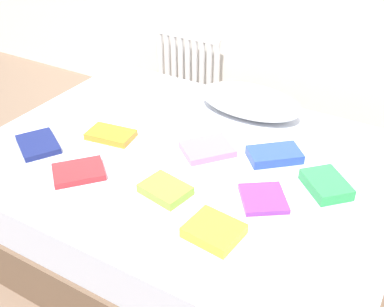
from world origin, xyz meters
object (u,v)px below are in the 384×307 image
at_px(textbook_red, 79,172).
at_px(textbook_purple, 263,198).
at_px(textbook_lime, 165,190).
at_px(bed, 187,196).
at_px(textbook_pink, 207,149).
at_px(textbook_yellow, 214,231).
at_px(textbook_green, 326,185).
at_px(textbook_navy, 38,144).
at_px(textbook_blue, 274,155).
at_px(textbook_orange, 111,135).
at_px(textbook_white, 86,110).
at_px(pillow, 250,101).
at_px(radiator, 188,68).

relative_size(textbook_red, textbook_purple, 1.16).
bearing_deg(textbook_lime, bed, 114.30).
height_order(textbook_pink, textbook_purple, textbook_pink).
bearing_deg(textbook_lime, textbook_pink, 100.83).
xyz_separation_m(textbook_yellow, textbook_green, (0.28, 0.49, 0.00)).
distance_m(textbook_yellow, textbook_navy, 1.04).
relative_size(textbook_purple, textbook_blue, 0.79).
xyz_separation_m(textbook_orange, textbook_green, (1.06, 0.13, 0.01)).
height_order(textbook_pink, textbook_lime, textbook_lime).
bearing_deg(textbook_purple, textbook_orange, -130.10).
height_order(textbook_white, textbook_blue, textbook_blue).
distance_m(pillow, textbook_navy, 1.12).
relative_size(bed, pillow, 3.48).
distance_m(textbook_orange, textbook_yellow, 0.86).
bearing_deg(pillow, radiator, 139.59).
bearing_deg(textbook_blue, textbook_orange, 155.47).
bearing_deg(radiator, textbook_orange, -76.71).
bearing_deg(pillow, textbook_green, -38.62).
distance_m(textbook_lime, textbook_white, 0.86).
xyz_separation_m(radiator, textbook_green, (1.36, -1.13, 0.17)).
xyz_separation_m(radiator, textbook_pink, (0.78, -1.13, 0.16)).
xyz_separation_m(textbook_purple, textbook_green, (0.20, 0.21, 0.01)).
bearing_deg(textbook_pink, textbook_yellow, -109.15).
bearing_deg(textbook_white, bed, -24.77).
height_order(textbook_purple, textbook_blue, textbook_blue).
xyz_separation_m(textbook_red, textbook_green, (0.99, 0.45, 0.01)).
relative_size(pillow, textbook_lime, 2.91).
bearing_deg(radiator, textbook_blue, -43.34).
height_order(bed, textbook_green, textbook_green).
distance_m(radiator, textbook_red, 1.63).
bearing_deg(textbook_lime, pillow, 99.70).
xyz_separation_m(radiator, textbook_orange, (0.30, -1.26, 0.16)).
relative_size(textbook_red, textbook_orange, 0.96).
bearing_deg(textbook_purple, radiator, -174.13).
height_order(textbook_orange, textbook_lime, textbook_lime).
xyz_separation_m(radiator, pillow, (0.79, -0.68, 0.22)).
height_order(radiator, textbook_yellow, radiator).
bearing_deg(radiator, textbook_red, -76.77).
distance_m(pillow, textbook_orange, 0.77).
bearing_deg(pillow, textbook_lime, -91.05).
height_order(textbook_lime, textbook_white, textbook_lime).
distance_m(textbook_pink, textbook_navy, 0.83).
height_order(textbook_purple, textbook_yellow, textbook_yellow).
height_order(textbook_red, textbook_white, textbook_white).
bearing_deg(textbook_lime, textbook_green, 43.37).
relative_size(textbook_purple, textbook_lime, 0.97).
distance_m(pillow, textbook_green, 0.72).
relative_size(textbook_green, textbook_navy, 0.90).
height_order(radiator, textbook_blue, radiator).
relative_size(textbook_orange, textbook_yellow, 1.17).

